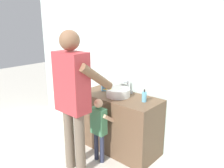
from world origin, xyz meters
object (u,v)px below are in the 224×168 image
object	(u,v)px
toothbrush_cup	(104,87)
adult_parent	(73,91)
soap_bottle	(144,97)
child_toddler	(99,125)

from	to	relation	value
toothbrush_cup	adult_parent	xyz separation A→B (m)	(0.23, -0.76, 0.17)
toothbrush_cup	soap_bottle	size ratio (longest dim) A/B	1.25
child_toddler	soap_bottle	bearing A→B (deg)	48.13
child_toddler	adult_parent	world-z (taller)	adult_parent
adult_parent	soap_bottle	bearing A→B (deg)	57.44
soap_bottle	adult_parent	distance (m)	0.91
soap_bottle	adult_parent	bearing A→B (deg)	-122.56
toothbrush_cup	child_toddler	size ratio (longest dim) A/B	0.24
toothbrush_cup	soap_bottle	world-z (taller)	toothbrush_cup
toothbrush_cup	soap_bottle	distance (m)	0.71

